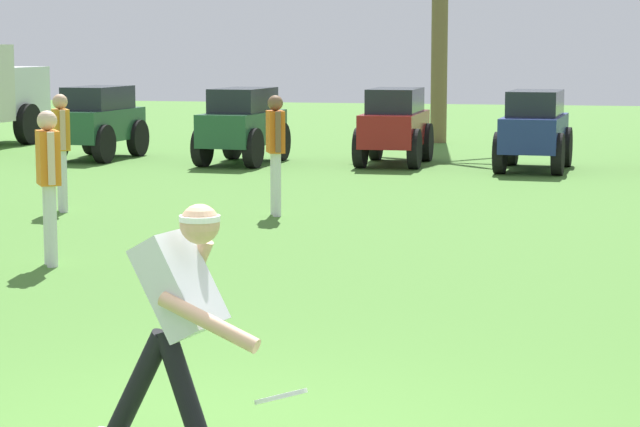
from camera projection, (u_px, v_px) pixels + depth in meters
name	position (u px, v px, depth m)	size (l,w,h in m)	color
frisbee_thrower	(178.00, 316.00, 6.58)	(1.08, 0.61, 1.39)	black
frisbee_in_flight	(281.00, 396.00, 6.15)	(0.37, 0.37, 0.11)	white
teammate_near_sideline	(61.00, 141.00, 16.46)	(0.35, 0.46, 1.56)	silver
teammate_midfield	(276.00, 143.00, 16.08)	(0.32, 0.48, 1.56)	silver
teammate_deep	(49.00, 173.00, 12.43)	(0.35, 0.45, 1.56)	silver
parked_car_slot_a	(98.00, 121.00, 24.08)	(1.29, 2.40, 1.40)	#235133
parked_car_slot_b	(243.00, 124.00, 23.14)	(1.32, 2.41, 1.40)	#235133
parked_car_slot_c	(395.00, 124.00, 22.98)	(1.17, 2.35, 1.40)	maroon
parked_car_slot_d	(535.00, 128.00, 21.94)	(1.30, 2.41, 1.40)	navy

